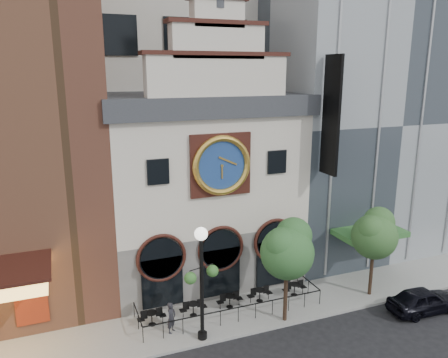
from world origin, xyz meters
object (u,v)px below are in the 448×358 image
bistro_2 (230,300)px  pedestrian (171,318)px  bistro_0 (152,317)px  bistro_3 (260,294)px  tree_right (375,233)px  bistro_1 (193,308)px  car_right (424,300)px  bistro_4 (294,288)px  tree_left (288,248)px  lamppost (202,271)px

bistro_2 → pedestrian: (-3.83, -1.20, 0.39)m
bistro_0 → pedestrian: pedestrian is taller
bistro_0 → bistro_3: bearing=1.2°
tree_right → bistro_1: bearing=171.8°
bistro_3 → tree_right: size_ratio=0.29×
bistro_0 → car_right: size_ratio=0.36×
bistro_2 → car_right: bearing=-22.5°
bistro_3 → car_right: 9.54m
bistro_0 → car_right: (15.13, -4.17, 0.13)m
bistro_4 → tree_left: tree_left is taller
bistro_2 → bistro_4: 4.29m
car_right → pedestrian: (-14.29, 3.12, 0.26)m
bistro_4 → lamppost: 7.85m
bistro_4 → tree_right: bearing=-18.7°
bistro_2 → bistro_3: size_ratio=1.00×
lamppost → bistro_1: bearing=69.2°
car_right → pedestrian: size_ratio=2.55×
car_right → lamppost: 13.48m
bistro_4 → bistro_1: bearing=179.5°
lamppost → tree_left: lamppost is taller
bistro_0 → lamppost: (2.19, -2.18, 3.34)m
bistro_4 → tree_right: 5.97m
bistro_4 → tree_left: 4.77m
bistro_2 → pedestrian: bearing=-162.5°
bistro_4 → pedestrian: size_ratio=0.92×
pedestrian → tree_left: (6.26, -1.11, 3.43)m
bistro_1 → bistro_3: same height
bistro_3 → lamppost: bearing=-152.4°
pedestrian → bistro_2: bearing=-28.0°
bistro_3 → pedestrian: bearing=-168.4°
bistro_1 → bistro_2: size_ratio=1.00×
lamppost → tree_left: 4.93m
car_right → bistro_3: bearing=66.1°
bistro_0 → lamppost: 4.55m
tree_left → tree_right: tree_left is taller
bistro_4 → lamppost: lamppost is taller
tree_left → tree_right: size_ratio=1.06×
bistro_2 → tree_right: tree_right is taller
bistro_3 → pedestrian: size_ratio=0.92×
bistro_4 → bistro_3: bearing=177.0°
tree_right → car_right: bearing=-58.0°
bistro_1 → tree_left: 6.46m
bistro_2 → bistro_4: (4.28, -0.13, 0.00)m
lamppost → tree_left: bearing=-15.4°
bistro_0 → lamppost: size_ratio=0.26×
bistro_4 → tree_left: bearing=-130.3°
bistro_1 → car_right: car_right is taller
bistro_3 → tree_right: bearing=-13.6°
car_right → lamppost: lamppost is taller
tree_left → bistro_0: bearing=163.1°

